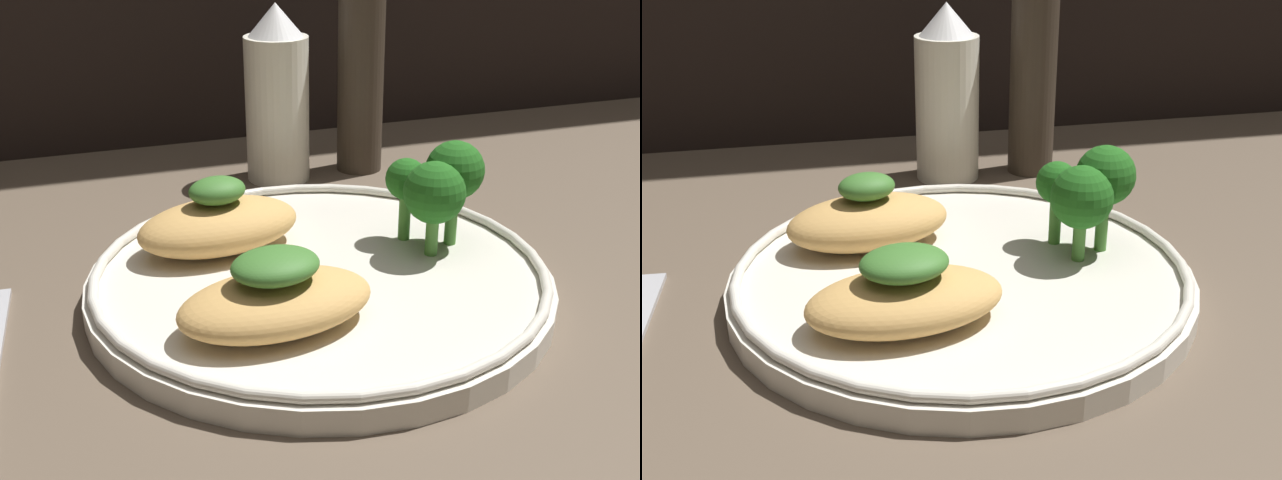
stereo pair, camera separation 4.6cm
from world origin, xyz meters
The scene contains 7 objects.
ground_plane centered at (0.00, 0.00, -0.50)cm, with size 180.00×180.00×1.00cm, color brown.
plate centered at (0.00, 0.00, 0.99)cm, with size 26.83×26.83×2.00cm.
grilled_meat_front centered at (-4.11, -5.14, 3.01)cm, with size 10.80×7.02×4.21cm.
grilled_meat_middle centered at (-4.79, 4.97, 3.09)cm, with size 10.84×7.45×4.62cm.
broccoli_bunch centered at (7.75, 0.82, 5.62)cm, with size 5.52×5.81×6.63cm.
sauce_bottle centered at (3.27, 19.68, 6.60)cm, with size 4.99×4.99×13.79cm.
pepper_grinder centered at (10.24, 19.68, 8.54)cm, with size 3.69×3.69×18.37cm.
Camera 1 is at (-13.59, -39.31, 22.40)cm, focal length 45.00 mm.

